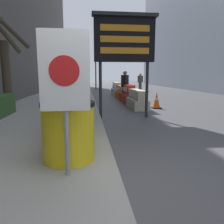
{
  "coord_description": "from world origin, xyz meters",
  "views": [
    {
      "loc": [
        -0.41,
        -2.38,
        1.4
      ],
      "look_at": [
        0.33,
        4.1,
        0.31
      ],
      "focal_mm": 35.0,
      "sensor_mm": 36.0,
      "label": 1
    }
  ],
  "objects_px": {
    "barrel_drum_foreground": "(69,131)",
    "jersey_barrier_cream": "(137,100)",
    "jersey_barrier_red_striped": "(128,94)",
    "warning_sign": "(65,80)",
    "traffic_light_near_curb": "(96,56)",
    "barrel_drum_middle": "(69,118)",
    "jersey_barrier_orange_near": "(121,93)",
    "traffic_cone_near": "(135,93)",
    "pedestrian_worker": "(140,81)",
    "barrel_drum_back": "(74,110)",
    "jersey_barrier_white": "(116,89)",
    "message_board": "(124,40)",
    "traffic_cone_mid": "(156,100)",
    "pedestrian_passerby": "(125,84)"
  },
  "relations": [
    {
      "from": "barrel_drum_foreground",
      "to": "jersey_barrier_cream",
      "type": "xyz_separation_m",
      "value": [
        2.42,
        5.94,
        -0.23
      ]
    },
    {
      "from": "jersey_barrier_red_striped",
      "to": "warning_sign",
      "type": "bearing_deg",
      "value": -105.39
    },
    {
      "from": "barrel_drum_foreground",
      "to": "traffic_light_near_curb",
      "type": "height_order",
      "value": "traffic_light_near_curb"
    },
    {
      "from": "barrel_drum_middle",
      "to": "jersey_barrier_cream",
      "type": "relative_size",
      "value": 0.47
    },
    {
      "from": "traffic_light_near_curb",
      "to": "jersey_barrier_orange_near",
      "type": "bearing_deg",
      "value": -81.87
    },
    {
      "from": "traffic_cone_near",
      "to": "pedestrian_worker",
      "type": "relative_size",
      "value": 0.39
    },
    {
      "from": "barrel_drum_back",
      "to": "jersey_barrier_cream",
      "type": "height_order",
      "value": "barrel_drum_back"
    },
    {
      "from": "jersey_barrier_cream",
      "to": "jersey_barrier_white",
      "type": "distance_m",
      "value": 6.7
    },
    {
      "from": "warning_sign",
      "to": "message_board",
      "type": "height_order",
      "value": "message_board"
    },
    {
      "from": "message_board",
      "to": "barrel_drum_middle",
      "type": "bearing_deg",
      "value": -118.3
    },
    {
      "from": "jersey_barrier_orange_near",
      "to": "traffic_light_near_curb",
      "type": "distance_m",
      "value": 9.21
    },
    {
      "from": "message_board",
      "to": "traffic_cone_near",
      "type": "relative_size",
      "value": 5.25
    },
    {
      "from": "barrel_drum_middle",
      "to": "traffic_light_near_curb",
      "type": "distance_m",
      "value": 18.17
    },
    {
      "from": "message_board",
      "to": "jersey_barrier_white",
      "type": "distance_m",
      "value": 9.0
    },
    {
      "from": "jersey_barrier_orange_near",
      "to": "warning_sign",
      "type": "bearing_deg",
      "value": -102.45
    },
    {
      "from": "message_board",
      "to": "traffic_cone_mid",
      "type": "relative_size",
      "value": 4.77
    },
    {
      "from": "jersey_barrier_orange_near",
      "to": "pedestrian_worker",
      "type": "bearing_deg",
      "value": 66.27
    },
    {
      "from": "jersey_barrier_orange_near",
      "to": "traffic_light_near_curb",
      "type": "relative_size",
      "value": 0.39
    },
    {
      "from": "barrel_drum_foreground",
      "to": "pedestrian_worker",
      "type": "relative_size",
      "value": 0.55
    },
    {
      "from": "barrel_drum_middle",
      "to": "pedestrian_worker",
      "type": "bearing_deg",
      "value": 71.4
    },
    {
      "from": "message_board",
      "to": "traffic_cone_mid",
      "type": "height_order",
      "value": "message_board"
    },
    {
      "from": "jersey_barrier_red_striped",
      "to": "traffic_cone_near",
      "type": "xyz_separation_m",
      "value": [
        0.84,
        2.12,
        -0.1
      ]
    },
    {
      "from": "barrel_drum_middle",
      "to": "jersey_barrier_cream",
      "type": "xyz_separation_m",
      "value": [
        2.49,
        4.92,
        -0.23
      ]
    },
    {
      "from": "jersey_barrier_cream",
      "to": "traffic_light_near_curb",
      "type": "relative_size",
      "value": 0.41
    },
    {
      "from": "barrel_drum_foreground",
      "to": "jersey_barrier_cream",
      "type": "relative_size",
      "value": 0.47
    },
    {
      "from": "message_board",
      "to": "traffic_light_near_curb",
      "type": "height_order",
      "value": "traffic_light_near_curb"
    },
    {
      "from": "warning_sign",
      "to": "traffic_cone_near",
      "type": "bearing_deg",
      "value": 73.36
    },
    {
      "from": "warning_sign",
      "to": "jersey_barrier_white",
      "type": "distance_m",
      "value": 13.44
    },
    {
      "from": "pedestrian_worker",
      "to": "traffic_cone_near",
      "type": "bearing_deg",
      "value": -125.77
    },
    {
      "from": "traffic_cone_near",
      "to": "pedestrian_passerby",
      "type": "xyz_separation_m",
      "value": [
        -0.95,
        -1.86,
        0.67
      ]
    },
    {
      "from": "traffic_cone_near",
      "to": "traffic_light_near_curb",
      "type": "relative_size",
      "value": 0.14
    },
    {
      "from": "barrel_drum_foreground",
      "to": "barrel_drum_back",
      "type": "distance_m",
      "value": 2.04
    },
    {
      "from": "barrel_drum_middle",
      "to": "traffic_cone_mid",
      "type": "relative_size",
      "value": 1.27
    },
    {
      "from": "barrel_drum_foreground",
      "to": "traffic_cone_mid",
      "type": "distance_m",
      "value": 6.7
    },
    {
      "from": "barrel_drum_foreground",
      "to": "message_board",
      "type": "bearing_deg",
      "value": 69.06
    },
    {
      "from": "jersey_barrier_orange_near",
      "to": "traffic_cone_mid",
      "type": "bearing_deg",
      "value": -79.42
    },
    {
      "from": "pedestrian_worker",
      "to": "traffic_cone_mid",
      "type": "bearing_deg",
      "value": -118.98
    },
    {
      "from": "traffic_cone_near",
      "to": "pedestrian_worker",
      "type": "xyz_separation_m",
      "value": [
        1.89,
        6.23,
        0.64
      ]
    },
    {
      "from": "barrel_drum_back",
      "to": "jersey_barrier_orange_near",
      "type": "bearing_deg",
      "value": 73.41
    },
    {
      "from": "pedestrian_worker",
      "to": "pedestrian_passerby",
      "type": "distance_m",
      "value": 8.57
    },
    {
      "from": "warning_sign",
      "to": "message_board",
      "type": "bearing_deg",
      "value": 71.74
    },
    {
      "from": "jersey_barrier_white",
      "to": "traffic_cone_near",
      "type": "distance_m",
      "value": 2.5
    },
    {
      "from": "barrel_drum_middle",
      "to": "jersey_barrier_orange_near",
      "type": "xyz_separation_m",
      "value": [
        2.49,
        9.29,
        -0.24
      ]
    },
    {
      "from": "barrel_drum_middle",
      "to": "traffic_cone_near",
      "type": "distance_m",
      "value": 9.84
    },
    {
      "from": "barrel_drum_foreground",
      "to": "jersey_barrier_white",
      "type": "xyz_separation_m",
      "value": [
        2.42,
        12.63,
        -0.17
      ]
    },
    {
      "from": "jersey_barrier_white",
      "to": "pedestrian_worker",
      "type": "xyz_separation_m",
      "value": [
        2.72,
        3.87,
        0.55
      ]
    },
    {
      "from": "barrel_drum_back",
      "to": "jersey_barrier_cream",
      "type": "relative_size",
      "value": 0.47
    },
    {
      "from": "barrel_drum_back",
      "to": "traffic_cone_near",
      "type": "height_order",
      "value": "barrel_drum_back"
    },
    {
      "from": "barrel_drum_middle",
      "to": "jersey_barrier_white",
      "type": "bearing_deg",
      "value": 77.91
    },
    {
      "from": "barrel_drum_middle",
      "to": "pedestrian_passerby",
      "type": "relative_size",
      "value": 0.53
    }
  ]
}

